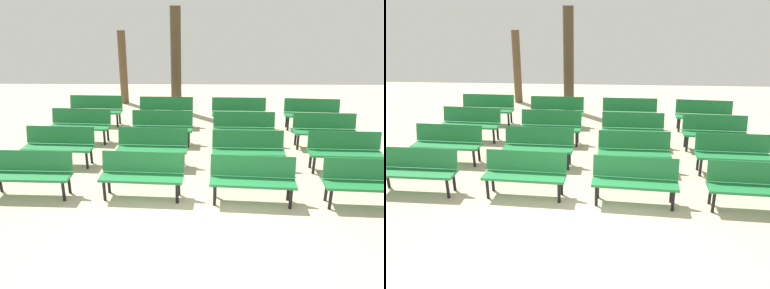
% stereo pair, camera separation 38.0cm
% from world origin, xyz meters
% --- Properties ---
extents(ground_plane, '(24.00, 24.00, 0.00)m').
position_xyz_m(ground_plane, '(0.00, 0.00, 0.00)').
color(ground_plane, '#BCAD8E').
extents(bench_r0_c0, '(1.61, 0.53, 0.87)m').
position_xyz_m(bench_r0_c0, '(-3.12, 1.70, 0.50)').
color(bench_r0_c0, '#1E7238').
rests_on(bench_r0_c0, ground_plane).
extents(bench_r0_c1, '(1.63, 0.58, 0.87)m').
position_xyz_m(bench_r0_c1, '(-0.94, 1.67, 0.50)').
color(bench_r0_c1, '#1E7238').
rests_on(bench_r0_c1, ground_plane).
extents(bench_r0_c2, '(1.63, 0.60, 0.87)m').
position_xyz_m(bench_r0_c2, '(1.16, 1.49, 0.50)').
color(bench_r0_c2, '#1E7238').
rests_on(bench_r0_c2, ground_plane).
extents(bench_r0_c3, '(1.63, 0.58, 0.87)m').
position_xyz_m(bench_r0_c3, '(3.28, 1.39, 0.50)').
color(bench_r0_c3, '#1E7238').
rests_on(bench_r0_c3, ground_plane).
extents(bench_r1_c0, '(1.62, 0.57, 0.87)m').
position_xyz_m(bench_r1_c0, '(-3.07, 3.21, 0.50)').
color(bench_r1_c0, '#1E7238').
rests_on(bench_r1_c0, ground_plane).
extents(bench_r1_c1, '(1.62, 0.55, 0.87)m').
position_xyz_m(bench_r1_c1, '(-0.91, 3.15, 0.50)').
color(bench_r1_c1, '#1E7238').
rests_on(bench_r1_c1, ground_plane).
extents(bench_r1_c2, '(1.61, 0.53, 0.87)m').
position_xyz_m(bench_r1_c2, '(1.26, 2.99, 0.50)').
color(bench_r1_c2, '#1E7238').
rests_on(bench_r1_c2, ground_plane).
extents(bench_r1_c3, '(1.62, 0.55, 0.87)m').
position_xyz_m(bench_r1_c3, '(3.40, 2.94, 0.50)').
color(bench_r1_c3, '#1E7238').
rests_on(bench_r1_c3, ground_plane).
extents(bench_r2_c0, '(1.63, 0.59, 0.87)m').
position_xyz_m(bench_r2_c0, '(-3.01, 4.73, 0.50)').
color(bench_r2_c0, '#1E7238').
rests_on(bench_r2_c0, ground_plane).
extents(bench_r2_c1, '(1.61, 0.53, 0.87)m').
position_xyz_m(bench_r2_c1, '(-0.81, 4.58, 0.50)').
color(bench_r2_c1, '#1E7238').
rests_on(bench_r2_c1, ground_plane).
extents(bench_r2_c2, '(1.61, 0.52, 0.87)m').
position_xyz_m(bench_r2_c2, '(1.34, 4.48, 0.50)').
color(bench_r2_c2, '#1E7238').
rests_on(bench_r2_c2, ground_plane).
extents(bench_r2_c3, '(1.62, 0.56, 0.87)m').
position_xyz_m(bench_r2_c3, '(3.40, 4.39, 0.50)').
color(bench_r2_c3, '#1E7238').
rests_on(bench_r2_c3, ground_plane).
extents(bench_r3_c0, '(1.62, 0.54, 0.87)m').
position_xyz_m(bench_r3_c0, '(-2.96, 6.21, 0.50)').
color(bench_r3_c0, '#1E7238').
rests_on(bench_r3_c0, ground_plane).
extents(bench_r3_c1, '(1.61, 0.52, 0.87)m').
position_xyz_m(bench_r3_c1, '(-0.82, 6.07, 0.50)').
color(bench_r3_c1, '#1E7238').
rests_on(bench_r3_c1, ground_plane).
extents(bench_r3_c2, '(1.61, 0.52, 0.87)m').
position_xyz_m(bench_r3_c2, '(1.35, 6.00, 0.50)').
color(bench_r3_c2, '#1E7238').
rests_on(bench_r3_c2, ground_plane).
extents(bench_r3_c3, '(1.63, 0.60, 0.87)m').
position_xyz_m(bench_r3_c3, '(3.48, 5.89, 0.50)').
color(bench_r3_c3, '#1E7238').
rests_on(bench_r3_c3, ground_plane).
extents(tree_0, '(0.28, 0.28, 2.59)m').
position_xyz_m(tree_0, '(-2.54, 8.78, 1.29)').
color(tree_0, brown).
rests_on(tree_0, ground_plane).
extents(tree_1, '(0.35, 0.35, 3.41)m').
position_xyz_m(tree_1, '(-0.59, 7.78, 1.71)').
color(tree_1, '#4C3A28').
rests_on(tree_1, ground_plane).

